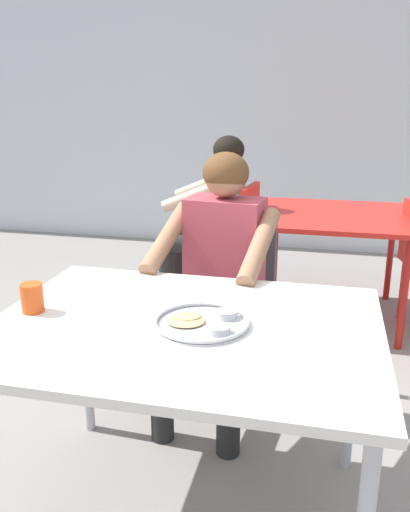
# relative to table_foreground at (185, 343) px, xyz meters

# --- Properties ---
(back_wall) EXTENTS (12.00, 0.12, 3.40)m
(back_wall) POSITION_rel_table_foreground_xyz_m (0.03, 3.62, 1.02)
(back_wall) COLOR silver
(back_wall) RESTS_ON ground
(table_foreground) EXTENTS (1.24, 0.92, 0.75)m
(table_foreground) POSITION_rel_table_foreground_xyz_m (0.00, 0.00, 0.00)
(table_foreground) COLOR silver
(table_foreground) RESTS_ON ground
(thali_tray) EXTENTS (0.30, 0.30, 0.03)m
(thali_tray) POSITION_rel_table_foreground_xyz_m (0.06, -0.00, 0.08)
(thali_tray) COLOR #B7BABF
(thali_tray) RESTS_ON table_foreground
(drinking_cup) EXTENTS (0.07, 0.07, 0.10)m
(drinking_cup) POSITION_rel_table_foreground_xyz_m (-0.52, -0.02, 0.12)
(drinking_cup) COLOR #D84C19
(drinking_cup) RESTS_ON table_foreground
(chair_foreground) EXTENTS (0.45, 0.48, 0.84)m
(chair_foreground) POSITION_rel_table_foreground_xyz_m (-0.01, 0.92, -0.19)
(chair_foreground) COLOR #3F3F44
(chair_foreground) RESTS_ON ground
(diner_foreground) EXTENTS (0.54, 0.58, 1.21)m
(diner_foreground) POSITION_rel_table_foreground_xyz_m (-0.03, 0.70, 0.04)
(diner_foreground) COLOR black
(diner_foreground) RESTS_ON ground
(table_background_red) EXTENTS (0.95, 0.93, 0.71)m
(table_background_red) POSITION_rel_table_foreground_xyz_m (0.47, 1.95, -0.05)
(table_background_red) COLOR red
(table_background_red) RESTS_ON ground
(chair_red_left) EXTENTS (0.46, 0.44, 0.87)m
(chair_red_left) POSITION_rel_table_foreground_xyz_m (-0.19, 1.94, -0.18)
(chair_red_left) COLOR red
(chair_red_left) RESTS_ON ground
(patron_background) EXTENTS (0.57, 0.52, 1.19)m
(patron_background) POSITION_rel_table_foreground_xyz_m (-0.32, 1.94, 0.03)
(patron_background) COLOR black
(patron_background) RESTS_ON ground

